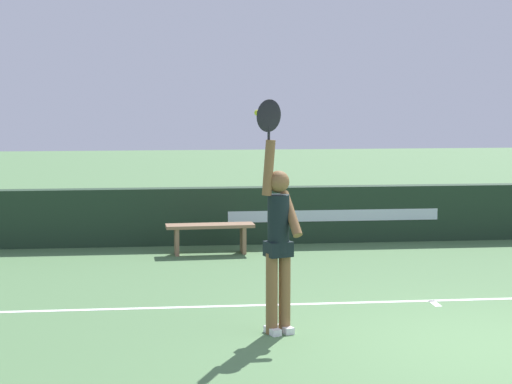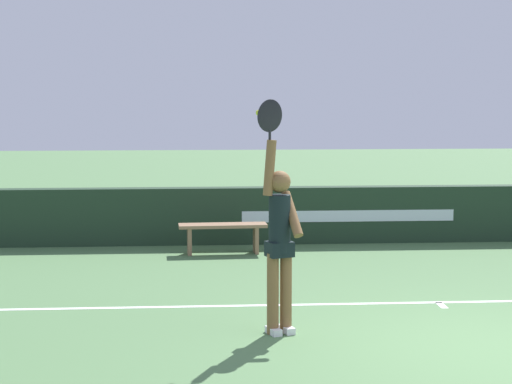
{
  "view_description": "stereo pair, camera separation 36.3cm",
  "coord_description": "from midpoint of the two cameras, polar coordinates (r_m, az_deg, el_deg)",
  "views": [
    {
      "loc": [
        -3.32,
        -8.45,
        2.58
      ],
      "look_at": [
        -2.33,
        0.49,
        1.55
      ],
      "focal_mm": 62.83,
      "sensor_mm": 36.0,
      "label": 1
    },
    {
      "loc": [
        -2.96,
        -8.48,
        2.58
      ],
      "look_at": [
        -2.33,
        0.49,
        1.55
      ],
      "focal_mm": 62.83,
      "sensor_mm": 36.0,
      "label": 2
    }
  ],
  "objects": [
    {
      "name": "tennis_ball",
      "position": [
        9.38,
        1.29,
        5.07
      ],
      "size": [
        0.06,
        0.06,
        0.06
      ],
      "color": "#D1E22F"
    },
    {
      "name": "ground_plane",
      "position": [
        9.39,
        15.95,
        -9.65
      ],
      "size": [
        60.0,
        60.0,
        0.0
      ],
      "primitive_type": "plane",
      "color": "#4D7546"
    },
    {
      "name": "court_lines",
      "position": [
        8.92,
        17.12,
        -10.54
      ],
      "size": [
        11.03,
        5.19,
        0.0
      ],
      "color": "white",
      "rests_on": "ground"
    },
    {
      "name": "courtside_bench_near",
      "position": [
        14.13,
        -1.39,
        -2.51
      ],
      "size": [
        1.4,
        0.42,
        0.47
      ],
      "color": "#8C684C",
      "rests_on": "ground"
    },
    {
      "name": "tennis_player",
      "position": [
        9.42,
        2.6,
        -2.89
      ],
      "size": [
        0.51,
        0.41,
        2.5
      ],
      "color": "brown",
      "rests_on": "ground"
    },
    {
      "name": "back_wall",
      "position": [
        15.31,
        7.88,
        -1.41
      ],
      "size": [
        16.38,
        0.31,
        0.95
      ],
      "color": "#1E3423",
      "rests_on": "ground"
    }
  ]
}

